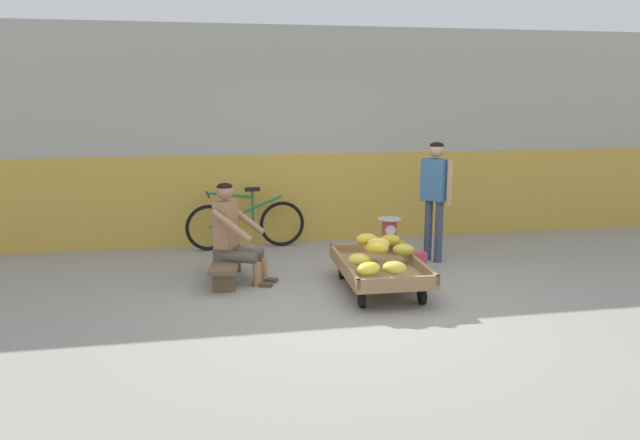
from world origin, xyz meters
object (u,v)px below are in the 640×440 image
at_px(weighing_scale, 389,229).
at_px(low_bench, 227,264).
at_px(bicycle_near_left, 246,223).
at_px(shopping_bag, 418,262).
at_px(banana_cart, 379,269).
at_px(plastic_crate, 389,253).
at_px(customer_adult, 435,188).
at_px(vendor_seated, 233,233).

bearing_deg(weighing_scale, low_bench, -170.57).
relative_size(bicycle_near_left, shopping_bag, 6.91).
bearing_deg(shopping_bag, weighing_scale, 123.72).
bearing_deg(banana_cart, bicycle_near_left, 121.02).
bearing_deg(plastic_crate, shopping_bag, -56.36).
bearing_deg(customer_adult, vendor_seated, -170.77).
height_order(banana_cart, vendor_seated, vendor_seated).
relative_size(low_bench, shopping_bag, 4.71).
xyz_separation_m(vendor_seated, weighing_scale, (1.95, 0.38, -0.11)).
height_order(low_bench, bicycle_near_left, bicycle_near_left).
relative_size(vendor_seated, customer_adult, 0.75).
bearing_deg(low_bench, customer_adult, 8.16).
xyz_separation_m(banana_cart, low_bench, (-1.62, 0.66, -0.04)).
bearing_deg(banana_cart, low_bench, 157.81).
bearing_deg(low_bench, weighing_scale, 9.43).
xyz_separation_m(vendor_seated, customer_adult, (2.56, 0.42, 0.38)).
relative_size(customer_adult, shopping_bag, 6.38).
bearing_deg(shopping_bag, banana_cart, -137.30).
distance_m(weighing_scale, bicycle_near_left, 2.08).
relative_size(plastic_crate, weighing_scale, 1.20).
bearing_deg(weighing_scale, bicycle_near_left, 145.79).
xyz_separation_m(banana_cart, vendor_seated, (-1.54, 0.62, 0.33)).
distance_m(weighing_scale, customer_adult, 0.78).
distance_m(vendor_seated, shopping_bag, 2.25).
relative_size(banana_cart, shopping_bag, 6.08).
bearing_deg(customer_adult, weighing_scale, -176.22).
height_order(low_bench, plastic_crate, plastic_crate).
height_order(vendor_seated, bicycle_near_left, vendor_seated).
height_order(low_bench, shopping_bag, low_bench).
bearing_deg(banana_cart, weighing_scale, 67.46).
distance_m(bicycle_near_left, customer_adult, 2.65).
bearing_deg(vendor_seated, weighing_scale, 10.88).
distance_m(plastic_crate, shopping_bag, 0.46).
xyz_separation_m(plastic_crate, customer_adult, (0.60, 0.04, 0.80)).
xyz_separation_m(weighing_scale, shopping_bag, (0.25, -0.38, -0.33)).
bearing_deg(plastic_crate, bicycle_near_left, 145.82).
xyz_separation_m(low_bench, shopping_bag, (2.29, -0.04, -0.08)).
xyz_separation_m(bicycle_near_left, shopping_bag, (1.97, -1.55, -0.23)).
bearing_deg(weighing_scale, customer_adult, 3.78).
height_order(vendor_seated, customer_adult, customer_adult).
distance_m(vendor_seated, bicycle_near_left, 1.58).
xyz_separation_m(banana_cart, shopping_bag, (0.67, 0.62, -0.12)).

